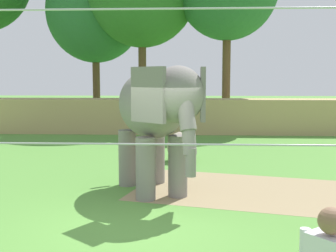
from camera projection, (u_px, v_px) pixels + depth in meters
ground_plane at (132, 227)px, 7.89m from camera, size 120.00×120.00×0.00m
dirt_patch at (270, 192)px, 10.29m from camera, size 6.94×4.83×0.01m
embankment_wall at (168, 116)px, 21.48m from camera, size 36.00×1.80×1.68m
elephant at (156, 111)px, 9.97m from camera, size 2.54×3.68×2.93m
enrichment_ball at (182, 146)px, 14.13m from camera, size 0.96×0.96×0.96m
cable_fence at (91, 166)px, 4.55m from camera, size 9.40×0.20×3.51m
tree_far_left at (95, 12)px, 26.05m from camera, size 5.79×5.79×9.69m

